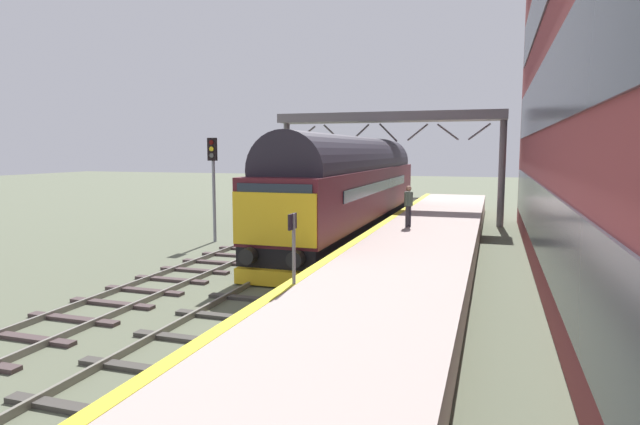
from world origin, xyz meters
TOP-DOWN VIEW (x-y plane):
  - ground_plane at (0.00, 0.00)m, footprint 140.00×140.00m
  - track_main at (0.00, 0.00)m, footprint 2.50×60.00m
  - track_adjacent_west at (-3.31, -0.00)m, footprint 2.50×60.00m
  - station_platform at (3.60, 0.00)m, footprint 4.00×44.00m
  - diesel_locomotive at (0.00, 7.26)m, footprint 2.74×18.27m
  - signal_post_mid at (-5.61, 4.82)m, footprint 0.44×0.22m
  - signal_post_far at (-5.61, 12.71)m, footprint 0.44×0.22m
  - platform_number_sign at (1.84, -4.90)m, footprint 0.10×0.44m
  - waiting_passenger at (2.92, 5.10)m, footprint 0.44×0.48m
  - overhead_footbridge at (0.40, 13.86)m, footprint 12.61×2.00m

SIDE VIEW (x-z plane):
  - ground_plane at x=0.00m, z-range 0.00..0.00m
  - track_adjacent_west at x=-3.31m, z-range -0.02..0.13m
  - track_main at x=0.00m, z-range -0.02..0.13m
  - station_platform at x=3.60m, z-range 0.00..1.01m
  - waiting_passenger at x=2.92m, z-range 1.17..2.81m
  - platform_number_sign at x=1.84m, z-range 1.29..2.90m
  - diesel_locomotive at x=0.00m, z-range 0.14..4.82m
  - signal_post_mid at x=-5.61m, z-range 0.65..5.23m
  - signal_post_far at x=-5.61m, z-range 0.67..5.43m
  - overhead_footbridge at x=0.40m, z-range 2.49..8.62m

